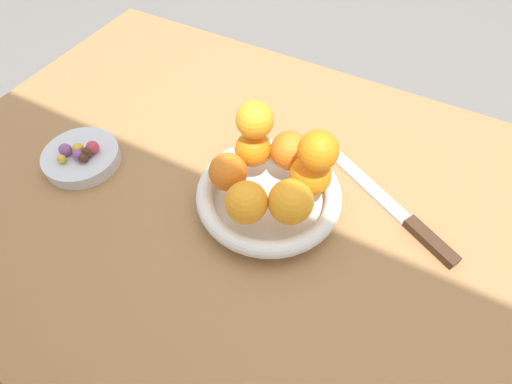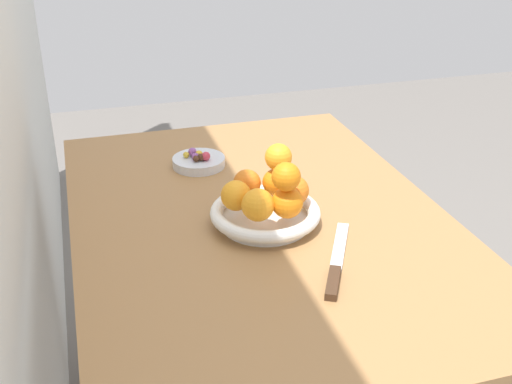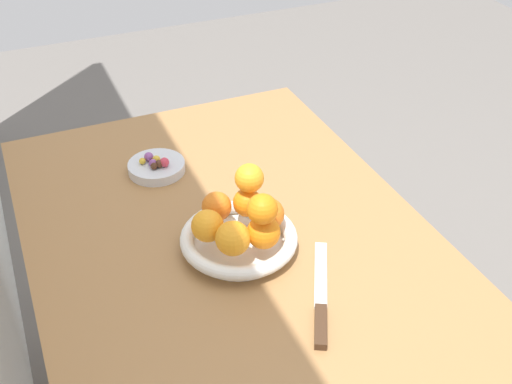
{
  "view_description": "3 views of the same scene",
  "coord_description": "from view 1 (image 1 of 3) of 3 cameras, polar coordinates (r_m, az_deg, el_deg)",
  "views": [
    {
      "loc": [
        -0.19,
        0.34,
        1.25
      ],
      "look_at": [
        -0.03,
        0.03,
        0.8
      ],
      "focal_mm": 28.0,
      "sensor_mm": 36.0,
      "label": 1
    },
    {
      "loc": [
        -1.11,
        0.34,
        1.37
      ],
      "look_at": [
        -0.06,
        0.03,
        0.83
      ],
      "focal_mm": 45.0,
      "sensor_mm": 36.0,
      "label": 2
    },
    {
      "loc": [
        -0.9,
        0.34,
        1.54
      ],
      "look_at": [
        -0.05,
        -0.03,
        0.87
      ],
      "focal_mm": 45.0,
      "sensor_mm": 36.0,
      "label": 3
    }
  ],
  "objects": [
    {
      "name": "orange_0",
      "position": [
        0.58,
        -4.02,
        2.87
      ],
      "size": [
        0.06,
        0.06,
        0.06
      ],
      "primitive_type": "sphere",
      "color": "orange",
      "rests_on": "fruit_bowl"
    },
    {
      "name": "candy_ball_1",
      "position": [
        0.72,
        -24.06,
        4.84
      ],
      "size": [
        0.02,
        0.02,
        0.02
      ],
      "primitive_type": "sphere",
      "color": "#8C4C99",
      "rests_on": "candy_dish"
    },
    {
      "name": "orange_4",
      "position": [
        0.61,
        4.86,
        5.91
      ],
      "size": [
        0.06,
        0.06,
        0.06
      ],
      "primitive_type": "sphere",
      "color": "orange",
      "rests_on": "fruit_bowl"
    },
    {
      "name": "candy_ball_3",
      "position": [
        0.73,
        -24.06,
        5.71
      ],
      "size": [
        0.02,
        0.02,
        0.02
      ],
      "primitive_type": "sphere",
      "color": "gold",
      "rests_on": "candy_dish"
    },
    {
      "name": "candy_dish",
      "position": [
        0.74,
        -23.64,
        4.58
      ],
      "size": [
        0.13,
        0.13,
        0.02
      ],
      "primitive_type": "cylinder",
      "color": "silver",
      "rests_on": "dining_table"
    },
    {
      "name": "orange_1",
      "position": [
        0.54,
        -1.4,
        -1.49
      ],
      "size": [
        0.06,
        0.06,
        0.06
      ],
      "primitive_type": "sphere",
      "color": "orange",
      "rests_on": "fruit_bowl"
    },
    {
      "name": "orange_7",
      "position": [
        0.58,
        -0.17,
        10.28
      ],
      "size": [
        0.06,
        0.06,
        0.06
      ],
      "primitive_type": "sphere",
      "color": "orange",
      "rests_on": "orange_5"
    },
    {
      "name": "orange_6",
      "position": [
        0.53,
        8.88,
        5.83
      ],
      "size": [
        0.06,
        0.06,
        0.06
      ],
      "primitive_type": "sphere",
      "color": "orange",
      "rests_on": "orange_3"
    },
    {
      "name": "orange_5",
      "position": [
        0.61,
        -0.39,
        6.16
      ],
      "size": [
        0.06,
        0.06,
        0.06
      ],
      "primitive_type": "sphere",
      "color": "orange",
      "rests_on": "fruit_bowl"
    },
    {
      "name": "candy_ball_6",
      "position": [
        0.72,
        -26.01,
        4.25
      ],
      "size": [
        0.02,
        0.02,
        0.02
      ],
      "primitive_type": "sphere",
      "color": "gold",
      "rests_on": "candy_dish"
    },
    {
      "name": "ground_plane",
      "position": [
        1.31,
        -0.57,
        -20.67
      ],
      "size": [
        6.0,
        6.0,
        0.0
      ],
      "primitive_type": "plane",
      "color": "slate"
    },
    {
      "name": "knife",
      "position": [
        0.65,
        19.79,
        -2.86
      ],
      "size": [
        0.24,
        0.14,
        0.01
      ],
      "color": "#3F2819",
      "rests_on": "dining_table"
    },
    {
      "name": "candy_ball_5",
      "position": [
        0.71,
        -22.94,
        5.26
      ],
      "size": [
        0.02,
        0.02,
        0.02
      ],
      "primitive_type": "sphere",
      "color": "#472819",
      "rests_on": "candy_dish"
    },
    {
      "name": "dining_table",
      "position": [
        0.71,
        -0.98,
        -4.83
      ],
      "size": [
        1.1,
        0.76,
        0.74
      ],
      "color": "#9E7042",
      "rests_on": "ground_plane"
    },
    {
      "name": "candy_ball_0",
      "position": [
        0.73,
        -25.59,
        5.48
      ],
      "size": [
        0.02,
        0.02,
        0.02
      ],
      "primitive_type": "sphere",
      "color": "#8C4C99",
      "rests_on": "candy_dish"
    },
    {
      "name": "candy_ball_4",
      "position": [
        0.71,
        -23.42,
        4.45
      ],
      "size": [
        0.02,
        0.02,
        0.02
      ],
      "primitive_type": "sphere",
      "color": "#472819",
      "rests_on": "candy_dish"
    },
    {
      "name": "orange_2",
      "position": [
        0.54,
        4.98,
        -1.38
      ],
      "size": [
        0.06,
        0.06,
        0.06
      ],
      "primitive_type": "sphere",
      "color": "orange",
      "rests_on": "fruit_bowl"
    },
    {
      "name": "fruit_bowl",
      "position": [
        0.61,
        1.99,
        -0.26
      ],
      "size": [
        0.22,
        0.22,
        0.04
      ],
      "color": "white",
      "rests_on": "dining_table"
    },
    {
      "name": "candy_ball_2",
      "position": [
        0.72,
        -22.32,
        5.95
      ],
      "size": [
        0.02,
        0.02,
        0.02
      ],
      "primitive_type": "sphere",
      "color": "#C6384C",
      "rests_on": "candy_dish"
    },
    {
      "name": "orange_3",
      "position": [
        0.58,
        7.78,
        2.43
      ],
      "size": [
        0.06,
        0.06,
        0.06
      ],
      "primitive_type": "sphere",
      "color": "orange",
      "rests_on": "fruit_bowl"
    }
  ]
}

